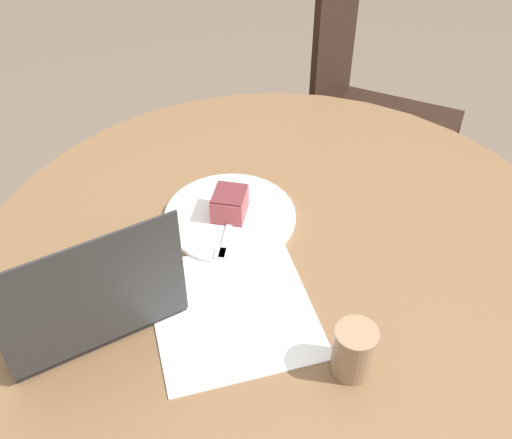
{
  "coord_description": "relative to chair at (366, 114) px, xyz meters",
  "views": [
    {
      "loc": [
        -0.81,
        0.04,
        1.54
      ],
      "look_at": [
        0.05,
        0.05,
        0.77
      ],
      "focal_mm": 42.0,
      "sensor_mm": 36.0,
      "label": 1
    }
  ],
  "objects": [
    {
      "name": "plate",
      "position": [
        -0.77,
        0.4,
        0.24
      ],
      "size": [
        0.27,
        0.27,
        0.01
      ],
      "color": "white",
      "rests_on": "dining_table"
    },
    {
      "name": "coffee_glass",
      "position": [
        -1.12,
        0.19,
        0.28
      ],
      "size": [
        0.07,
        0.07,
        0.09
      ],
      "color": "#997556",
      "rests_on": "dining_table"
    },
    {
      "name": "paper_document",
      "position": [
        -1.01,
        0.38,
        0.23
      ],
      "size": [
        0.36,
        0.34,
        0.0
      ],
      "rotation": [
        0.0,
        0.0,
        0.29
      ],
      "color": "white",
      "rests_on": "dining_table"
    },
    {
      "name": "dining_table",
      "position": [
        -0.86,
        0.29,
        0.11
      ],
      "size": [
        1.19,
        1.19,
        0.73
      ],
      "color": "brown",
      "rests_on": "ground_plane"
    },
    {
      "name": "laptop",
      "position": [
        -1.02,
        0.62,
        0.27
      ],
      "size": [
        0.33,
        0.36,
        0.24
      ],
      "rotation": [
        0.0,
        0.0,
        5.25
      ],
      "color": "#2D2D2D",
      "rests_on": "dining_table"
    },
    {
      "name": "chair",
      "position": [
        0.0,
        0.0,
        0.0
      ],
      "size": [
        0.55,
        0.55,
        0.98
      ],
      "rotation": [
        0.0,
        0.0,
        9.02
      ],
      "color": "black",
      "rests_on": "ground_plane"
    },
    {
      "name": "fork",
      "position": [
        -0.83,
        0.4,
        0.25
      ],
      "size": [
        0.17,
        0.04,
        0.0
      ],
      "rotation": [
        0.0,
        0.0,
        9.3
      ],
      "color": "silver",
      "rests_on": "plate"
    },
    {
      "name": "cake_slice",
      "position": [
        -0.77,
        0.4,
        0.27
      ],
      "size": [
        0.08,
        0.08,
        0.05
      ],
      "rotation": [
        0.0,
        0.0,
        6.12
      ],
      "color": "#B74C51",
      "rests_on": "plate"
    }
  ]
}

